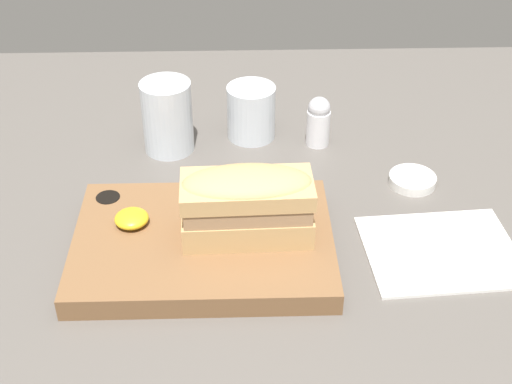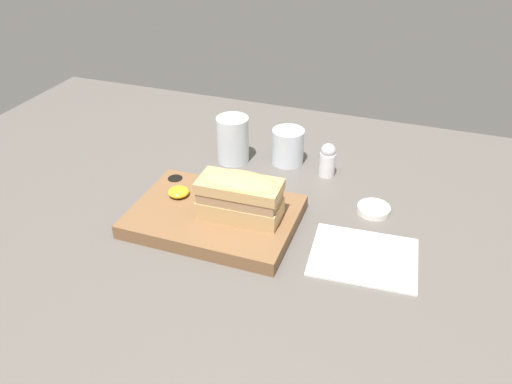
{
  "view_description": "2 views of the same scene",
  "coord_description": "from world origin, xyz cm",
  "px_view_note": "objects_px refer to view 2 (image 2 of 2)",
  "views": [
    {
      "loc": [
        -1.89,
        -66.23,
        56.03
      ],
      "look_at": [
        0.03,
        0.61,
        8.03
      ],
      "focal_mm": 50.0,
      "sensor_mm": 36.0,
      "label": 1
    },
    {
      "loc": [
        26.11,
        -70.23,
        56.73
      ],
      "look_at": [
        1.82,
        -2.52,
        10.15
      ],
      "focal_mm": 35.0,
      "sensor_mm": 36.0,
      "label": 2
    }
  ],
  "objects_px": {
    "wine_glass": "(289,148)",
    "condiment_dish": "(374,209)",
    "napkin": "(364,257)",
    "water_glass": "(233,142)",
    "salt_shaker": "(328,160)",
    "serving_board": "(214,216)",
    "sandwich": "(240,194)"
  },
  "relations": [
    {
      "from": "wine_glass",
      "to": "salt_shaker",
      "type": "xyz_separation_m",
      "value": [
        0.09,
        -0.02,
        0.0
      ]
    },
    {
      "from": "salt_shaker",
      "to": "sandwich",
      "type": "bearing_deg",
      "value": -113.91
    },
    {
      "from": "sandwich",
      "to": "water_glass",
      "type": "bearing_deg",
      "value": 114.84
    },
    {
      "from": "napkin",
      "to": "condiment_dish",
      "type": "relative_size",
      "value": 3.0
    },
    {
      "from": "wine_glass",
      "to": "condiment_dish",
      "type": "bearing_deg",
      "value": -32.07
    },
    {
      "from": "napkin",
      "to": "salt_shaker",
      "type": "distance_m",
      "value": 0.27
    },
    {
      "from": "water_glass",
      "to": "napkin",
      "type": "relative_size",
      "value": 0.56
    },
    {
      "from": "serving_board",
      "to": "napkin",
      "type": "bearing_deg",
      "value": -1.7
    },
    {
      "from": "water_glass",
      "to": "napkin",
      "type": "height_order",
      "value": "water_glass"
    },
    {
      "from": "serving_board",
      "to": "wine_glass",
      "type": "relative_size",
      "value": 3.79
    },
    {
      "from": "serving_board",
      "to": "condiment_dish",
      "type": "distance_m",
      "value": 0.3
    },
    {
      "from": "water_glass",
      "to": "salt_shaker",
      "type": "xyz_separation_m",
      "value": [
        0.21,
        0.01,
        -0.01
      ]
    },
    {
      "from": "wine_glass",
      "to": "salt_shaker",
      "type": "bearing_deg",
      "value": -15.15
    },
    {
      "from": "water_glass",
      "to": "condiment_dish",
      "type": "distance_m",
      "value": 0.34
    },
    {
      "from": "serving_board",
      "to": "condiment_dish",
      "type": "height_order",
      "value": "serving_board"
    },
    {
      "from": "water_glass",
      "to": "salt_shaker",
      "type": "distance_m",
      "value": 0.21
    },
    {
      "from": "sandwich",
      "to": "wine_glass",
      "type": "relative_size",
      "value": 1.89
    },
    {
      "from": "serving_board",
      "to": "sandwich",
      "type": "bearing_deg",
      "value": -0.23
    },
    {
      "from": "condiment_dish",
      "to": "salt_shaker",
      "type": "bearing_deg",
      "value": 137.67
    },
    {
      "from": "salt_shaker",
      "to": "water_glass",
      "type": "bearing_deg",
      "value": -178.14
    },
    {
      "from": "salt_shaker",
      "to": "condiment_dish",
      "type": "height_order",
      "value": "salt_shaker"
    },
    {
      "from": "serving_board",
      "to": "salt_shaker",
      "type": "bearing_deg",
      "value": 56.5
    },
    {
      "from": "wine_glass",
      "to": "salt_shaker",
      "type": "distance_m",
      "value": 0.1
    },
    {
      "from": "salt_shaker",
      "to": "condiment_dish",
      "type": "xyz_separation_m",
      "value": [
        0.12,
        -0.1,
        -0.03
      ]
    },
    {
      "from": "serving_board",
      "to": "condiment_dish",
      "type": "relative_size",
      "value": 4.82
    },
    {
      "from": "serving_board",
      "to": "wine_glass",
      "type": "height_order",
      "value": "wine_glass"
    },
    {
      "from": "napkin",
      "to": "sandwich",
      "type": "bearing_deg",
      "value": 177.96
    },
    {
      "from": "napkin",
      "to": "water_glass",
      "type": "bearing_deg",
      "value": 144.36
    },
    {
      "from": "napkin",
      "to": "salt_shaker",
      "type": "xyz_separation_m",
      "value": [
        -0.12,
        0.24,
        0.04
      ]
    },
    {
      "from": "sandwich",
      "to": "salt_shaker",
      "type": "xyz_separation_m",
      "value": [
        0.1,
        0.24,
        -0.04
      ]
    },
    {
      "from": "serving_board",
      "to": "water_glass",
      "type": "distance_m",
      "value": 0.24
    },
    {
      "from": "serving_board",
      "to": "napkin",
      "type": "xyz_separation_m",
      "value": [
        0.28,
        -0.01,
        -0.01
      ]
    }
  ]
}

